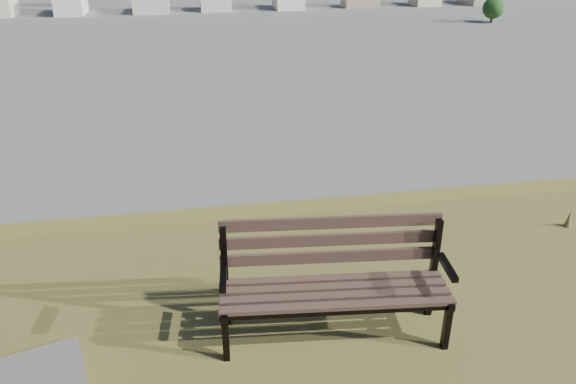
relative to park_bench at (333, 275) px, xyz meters
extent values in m
cube|color=#473229|center=(-0.03, -0.27, -0.09)|extent=(1.72, 0.26, 0.03)
cube|color=#473229|center=(-0.02, -0.16, -0.09)|extent=(1.72, 0.26, 0.03)
cube|color=#473229|center=(0.00, -0.04, -0.09)|extent=(1.72, 0.26, 0.03)
cube|color=#473229|center=(0.01, 0.07, -0.09)|extent=(1.72, 0.26, 0.03)
cube|color=#473229|center=(0.02, 0.15, 0.07)|extent=(1.72, 0.21, 0.10)
cube|color=#473229|center=(0.02, 0.17, 0.20)|extent=(1.72, 0.21, 0.10)
cube|color=#473229|center=(0.02, 0.20, 0.34)|extent=(1.72, 0.21, 0.10)
cube|color=black|center=(-0.85, -0.21, -0.30)|extent=(0.05, 0.06, 0.42)
cube|color=black|center=(-0.81, 0.20, -0.07)|extent=(0.05, 0.06, 0.88)
cube|color=black|center=(-0.83, -0.02, -0.12)|extent=(0.10, 0.48, 0.05)
cube|color=black|center=(-0.83, -0.06, 0.12)|extent=(0.08, 0.35, 0.04)
cube|color=black|center=(0.79, -0.37, -0.30)|extent=(0.05, 0.06, 0.42)
cube|color=black|center=(0.83, 0.04, -0.07)|extent=(0.05, 0.06, 0.88)
cube|color=black|center=(0.81, -0.18, -0.12)|extent=(0.10, 0.48, 0.05)
cube|color=black|center=(0.80, -0.23, 0.12)|extent=(0.08, 0.35, 0.04)
cube|color=black|center=(-0.03, -0.28, -0.13)|extent=(1.72, 0.21, 0.04)
cube|color=black|center=(0.01, 0.08, -0.13)|extent=(1.72, 0.21, 0.04)
cone|color=brown|center=(2.88, 1.16, -0.42)|extent=(0.08, 0.08, 0.18)
cube|color=#C0B0A4|center=(-35.52, 197.96, -22.01)|extent=(11.00, 11.00, 7.00)
cube|color=#B9A493|center=(-11.52, 197.96, -22.01)|extent=(11.00, 11.00, 7.00)
cube|color=#B7B6BC|center=(12.48, 197.96, -22.01)|extent=(11.00, 11.00, 7.00)
cylinder|color=#36261B|center=(90.48, 157.96, -24.46)|extent=(0.80, 0.80, 2.10)
sphere|color=black|center=(90.48, 157.96, -21.31)|extent=(6.30, 6.30, 6.30)
cylinder|color=#36261B|center=(-39.52, 217.96, -24.16)|extent=(0.80, 0.80, 2.70)
camera|label=1|loc=(-0.97, -3.44, 2.43)|focal=35.00mm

